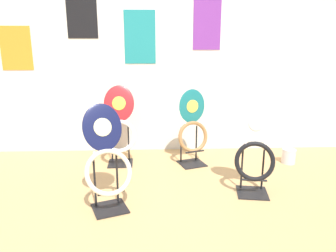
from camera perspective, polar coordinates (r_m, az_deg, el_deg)
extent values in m
plane|color=tan|center=(2.49, -5.92, -19.57)|extent=(14.00, 14.00, 0.00)
cube|color=silver|center=(4.12, -4.73, 13.37)|extent=(8.00, 0.06, 2.60)
cube|color=purple|center=(4.14, 6.83, 17.59)|extent=(0.33, 0.01, 0.66)
cube|color=teal|center=(4.09, -4.92, 15.16)|extent=(0.37, 0.01, 0.63)
cube|color=black|center=(4.18, -14.78, 18.16)|extent=(0.36, 0.01, 0.52)
cube|color=orange|center=(4.40, -24.95, 12.19)|extent=(0.37, 0.01, 0.51)
cube|color=black|center=(3.88, -8.27, -6.43)|extent=(0.29, 0.29, 0.01)
cylinder|color=black|center=(3.90, -9.75, -2.89)|extent=(0.02, 0.02, 0.44)
cylinder|color=black|center=(3.89, -6.87, -2.84)|extent=(0.02, 0.02, 0.44)
cylinder|color=black|center=(3.75, -8.44, -4.29)|extent=(0.22, 0.03, 0.02)
torus|color=silver|center=(3.75, -8.48, -1.75)|extent=(0.40, 0.25, 0.36)
ellipsoid|color=#AD1E23|center=(3.82, -8.53, 3.91)|extent=(0.35, 0.18, 0.41)
ellipsoid|color=yellow|center=(3.81, -8.55, 3.94)|extent=(0.16, 0.07, 0.15)
sphere|color=silver|center=(3.80, -9.92, 0.72)|extent=(0.02, 0.02, 0.02)
sphere|color=silver|center=(3.79, -7.05, 0.78)|extent=(0.02, 0.02, 0.02)
cube|color=black|center=(3.25, 14.43, -11.19)|extent=(0.32, 0.32, 0.01)
cylinder|color=black|center=(3.24, 12.73, -7.24)|extent=(0.02, 0.02, 0.40)
cylinder|color=black|center=(3.26, 16.18, -7.28)|extent=(0.02, 0.02, 0.40)
cylinder|color=black|center=(3.11, 14.82, -9.10)|extent=(0.22, 0.05, 0.02)
torus|color=black|center=(3.10, 14.87, -5.97)|extent=(0.39, 0.21, 0.36)
ellipsoid|color=white|center=(3.07, 15.11, 0.53)|extent=(0.32, 0.12, 0.38)
ellipsoid|color=silver|center=(3.06, 15.15, 0.49)|extent=(0.14, 0.05, 0.14)
sphere|color=silver|center=(3.09, 13.36, -2.94)|extent=(0.02, 0.02, 0.02)
sphere|color=silver|center=(3.11, 16.51, -3.01)|extent=(0.02, 0.02, 0.02)
cube|color=black|center=(3.84, 4.14, -6.53)|extent=(0.35, 0.35, 0.01)
cylinder|color=black|center=(3.81, 2.29, -3.28)|extent=(0.02, 0.02, 0.42)
cylinder|color=black|center=(3.89, 4.95, -2.94)|extent=(0.02, 0.02, 0.42)
cylinder|color=black|center=(3.72, 4.70, -4.47)|extent=(0.22, 0.09, 0.02)
torus|color=#9E7042|center=(3.72, 4.38, -1.87)|extent=(0.38, 0.23, 0.36)
ellipsoid|color=#197075|center=(3.67, 4.19, 3.48)|extent=(0.31, 0.13, 0.38)
ellipsoid|color=#EADB4C|center=(3.66, 4.29, 3.45)|extent=(0.14, 0.06, 0.14)
sphere|color=silver|center=(3.67, 2.98, 0.46)|extent=(0.02, 0.02, 0.02)
sphere|color=silver|center=(3.74, 5.38, 0.69)|extent=(0.02, 0.02, 0.02)
cube|color=black|center=(2.93, -10.08, -13.94)|extent=(0.36, 0.36, 0.01)
cylinder|color=black|center=(2.89, -12.63, -9.48)|extent=(0.02, 0.02, 0.44)
cylinder|color=black|center=(2.93, -8.83, -8.96)|extent=(0.02, 0.02, 0.44)
cylinder|color=black|center=(2.78, -9.87, -11.38)|extent=(0.22, 0.10, 0.02)
torus|color=beige|center=(2.77, -10.30, -7.94)|extent=(0.45, 0.36, 0.36)
ellipsoid|color=#141942|center=(2.80, -11.37, -0.23)|extent=(0.37, 0.27, 0.39)
ellipsoid|color=beige|center=(2.78, -11.31, -0.20)|extent=(0.16, 0.11, 0.15)
sphere|color=silver|center=(2.77, -12.71, -4.58)|extent=(0.02, 0.02, 0.02)
sphere|color=silver|center=(2.81, -9.04, -4.14)|extent=(0.02, 0.02, 0.02)
cylinder|color=silver|center=(4.09, 20.28, -4.94)|extent=(0.16, 0.16, 0.17)
torus|color=silver|center=(4.06, 20.38, -3.89)|extent=(0.16, 0.16, 0.01)
cylinder|color=#B2B2B7|center=(4.06, 20.39, -3.79)|extent=(0.14, 0.14, 0.00)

